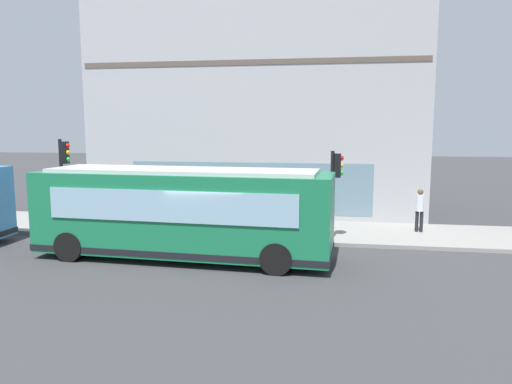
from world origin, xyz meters
TOP-DOWN VIEW (x-y plane):
  - ground at (0.00, 0.00)m, footprint 120.00×120.00m
  - sidewalk_curb at (4.71, 0.00)m, footprint 4.22×40.00m
  - building_corner at (11.08, 0.00)m, footprint 8.58×16.28m
  - city_bus_nearside at (0.21, 1.11)m, footprint 3.07×10.16m
  - traffic_light_near_corner at (3.15, -3.99)m, footprint 0.32×0.49m
  - traffic_light_down_block at (3.00, 7.05)m, footprint 0.32×0.49m
  - fire_hydrant at (6.11, 1.55)m, footprint 0.35×0.35m
  - pedestrian_near_hydrant at (5.11, -7.44)m, footprint 0.32×0.32m
  - pedestrian_near_building_entrance at (6.09, -1.73)m, footprint 0.32×0.32m
  - pedestrian_walking_along_curb at (4.81, -2.71)m, footprint 0.32×0.32m
  - newspaper_vending_box at (4.26, 3.42)m, footprint 0.44×0.43m

SIDE VIEW (x-z plane):
  - ground at x=0.00m, z-range 0.00..0.00m
  - sidewalk_curb at x=4.71m, z-range 0.00..0.15m
  - fire_hydrant at x=6.11m, z-range 0.14..0.88m
  - newspaper_vending_box at x=4.26m, z-range 0.15..1.05m
  - pedestrian_near_building_entrance at x=6.09m, z-range 0.27..1.95m
  - pedestrian_walking_along_curb at x=4.81m, z-range 0.28..1.96m
  - pedestrian_near_hydrant at x=5.11m, z-range 0.29..2.08m
  - city_bus_nearside at x=0.21m, z-range 0.02..3.09m
  - traffic_light_near_corner at x=3.15m, z-range 0.82..4.23m
  - traffic_light_down_block at x=3.00m, z-range 0.90..4.71m
  - building_corner at x=11.08m, z-range -0.01..13.36m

